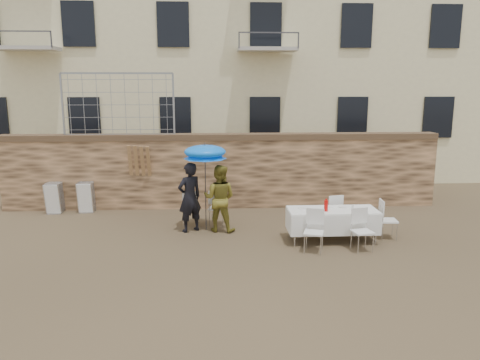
{
  "coord_description": "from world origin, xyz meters",
  "views": [
    {
      "loc": [
        -0.19,
        -8.93,
        3.68
      ],
      "look_at": [
        0.4,
        2.2,
        1.4
      ],
      "focal_mm": 35.0,
      "sensor_mm": 36.0,
      "label": 1
    }
  ],
  "objects_px": {
    "banquet_table": "(333,211)",
    "chair_stack_right": "(88,196)",
    "woman_dress": "(219,198)",
    "couple_chair_left": "(191,207)",
    "table_chair_back": "(332,212)",
    "chair_stack_left": "(57,196)",
    "table_chair_front_left": "(314,231)",
    "table_chair_front_right": "(363,231)",
    "umbrella": "(205,154)",
    "couple_chair_right": "(217,207)",
    "table_chair_side": "(388,219)",
    "soda_bottle": "(326,206)",
    "man_suit": "(190,197)"
  },
  "relations": [
    {
      "from": "banquet_table",
      "to": "table_chair_back",
      "type": "height_order",
      "value": "table_chair_back"
    },
    {
      "from": "banquet_table",
      "to": "table_chair_side",
      "type": "bearing_deg",
      "value": 4.09
    },
    {
      "from": "soda_bottle",
      "to": "table_chair_front_right",
      "type": "height_order",
      "value": "soda_bottle"
    },
    {
      "from": "banquet_table",
      "to": "chair_stack_right",
      "type": "height_order",
      "value": "chair_stack_right"
    },
    {
      "from": "table_chair_front_left",
      "to": "table_chair_back",
      "type": "distance_m",
      "value": 1.74
    },
    {
      "from": "chair_stack_right",
      "to": "woman_dress",
      "type": "bearing_deg",
      "value": -28.8
    },
    {
      "from": "woman_dress",
      "to": "couple_chair_left",
      "type": "distance_m",
      "value": 1.0
    },
    {
      "from": "couple_chair_left",
      "to": "table_chair_back",
      "type": "distance_m",
      "value": 3.69
    },
    {
      "from": "umbrella",
      "to": "table_chair_side",
      "type": "distance_m",
      "value": 4.76
    },
    {
      "from": "table_chair_back",
      "to": "table_chair_side",
      "type": "xyz_separation_m",
      "value": [
        1.2,
        -0.7,
        0.0
      ]
    },
    {
      "from": "table_chair_back",
      "to": "chair_stack_left",
      "type": "xyz_separation_m",
      "value": [
        -7.65,
        2.25,
        -0.02
      ]
    },
    {
      "from": "table_chair_back",
      "to": "soda_bottle",
      "type": "bearing_deg",
      "value": 53.51
    },
    {
      "from": "banquet_table",
      "to": "couple_chair_right",
      "type": "bearing_deg",
      "value": 151.66
    },
    {
      "from": "table_chair_front_right",
      "to": "table_chair_back",
      "type": "relative_size",
      "value": 1.0
    },
    {
      "from": "man_suit",
      "to": "table_chair_back",
      "type": "relative_size",
      "value": 1.85
    },
    {
      "from": "woman_dress",
      "to": "couple_chair_left",
      "type": "relative_size",
      "value": 1.78
    },
    {
      "from": "table_chair_front_right",
      "to": "chair_stack_right",
      "type": "height_order",
      "value": "table_chair_front_right"
    },
    {
      "from": "couple_chair_left",
      "to": "soda_bottle",
      "type": "relative_size",
      "value": 3.69
    },
    {
      "from": "man_suit",
      "to": "chair_stack_right",
      "type": "height_order",
      "value": "man_suit"
    },
    {
      "from": "chair_stack_right",
      "to": "chair_stack_left",
      "type": "bearing_deg",
      "value": 180.0
    },
    {
      "from": "table_chair_front_right",
      "to": "table_chair_side",
      "type": "bearing_deg",
      "value": 32.44
    },
    {
      "from": "table_chair_back",
      "to": "couple_chair_right",
      "type": "bearing_deg",
      "value": -26.56
    },
    {
      "from": "soda_bottle",
      "to": "table_chair_front_right",
      "type": "relative_size",
      "value": 0.27
    },
    {
      "from": "chair_stack_right",
      "to": "table_chair_front_right",
      "type": "bearing_deg",
      "value": -28.32
    },
    {
      "from": "umbrella",
      "to": "couple_chair_right",
      "type": "bearing_deg",
      "value": 56.31
    },
    {
      "from": "umbrella",
      "to": "chair_stack_right",
      "type": "height_order",
      "value": "umbrella"
    },
    {
      "from": "table_chair_front_left",
      "to": "table_chair_front_right",
      "type": "distance_m",
      "value": 1.1
    },
    {
      "from": "chair_stack_left",
      "to": "umbrella",
      "type": "bearing_deg",
      "value": -24.64
    },
    {
      "from": "banquet_table",
      "to": "chair_stack_left",
      "type": "bearing_deg",
      "value": 157.74
    },
    {
      "from": "umbrella",
      "to": "soda_bottle",
      "type": "height_order",
      "value": "umbrella"
    },
    {
      "from": "table_chair_side",
      "to": "banquet_table",
      "type": "bearing_deg",
      "value": 98.53
    },
    {
      "from": "umbrella",
      "to": "table_chair_front_right",
      "type": "distance_m",
      "value": 4.22
    },
    {
      "from": "man_suit",
      "to": "chair_stack_right",
      "type": "distance_m",
      "value": 3.81
    },
    {
      "from": "umbrella",
      "to": "banquet_table",
      "type": "distance_m",
      "value": 3.43
    },
    {
      "from": "banquet_table",
      "to": "chair_stack_left",
      "type": "relative_size",
      "value": 2.28
    },
    {
      "from": "couple_chair_right",
      "to": "table_chair_front_right",
      "type": "distance_m",
      "value": 3.92
    },
    {
      "from": "man_suit",
      "to": "table_chair_front_left",
      "type": "xyz_separation_m",
      "value": [
        2.83,
        -1.67,
        -0.41
      ]
    },
    {
      "from": "soda_bottle",
      "to": "chair_stack_left",
      "type": "relative_size",
      "value": 0.28
    },
    {
      "from": "table_chair_front_left",
      "to": "chair_stack_left",
      "type": "xyz_separation_m",
      "value": [
        -6.85,
        3.8,
        -0.02
      ]
    },
    {
      "from": "table_chair_front_right",
      "to": "table_chair_side",
      "type": "relative_size",
      "value": 1.0
    },
    {
      "from": "umbrella",
      "to": "couple_chair_left",
      "type": "height_order",
      "value": "umbrella"
    },
    {
      "from": "table_chair_front_left",
      "to": "table_chair_back",
      "type": "bearing_deg",
      "value": 81.28
    },
    {
      "from": "couple_chair_right",
      "to": "chair_stack_left",
      "type": "distance_m",
      "value": 4.98
    },
    {
      "from": "table_chair_front_right",
      "to": "chair_stack_left",
      "type": "bearing_deg",
      "value": 143.53
    },
    {
      "from": "soda_bottle",
      "to": "table_chair_front_left",
      "type": "bearing_deg",
      "value": -123.69
    },
    {
      "from": "table_chair_side",
      "to": "chair_stack_left",
      "type": "xyz_separation_m",
      "value": [
        -8.85,
        2.95,
        -0.02
      ]
    },
    {
      "from": "soda_bottle",
      "to": "chair_stack_right",
      "type": "bearing_deg",
      "value": 153.26
    },
    {
      "from": "couple_chair_left",
      "to": "table_chair_back",
      "type": "bearing_deg",
      "value": 174.71
    },
    {
      "from": "couple_chair_left",
      "to": "couple_chair_right",
      "type": "relative_size",
      "value": 1.0
    },
    {
      "from": "table_chair_side",
      "to": "table_chair_front_right",
      "type": "bearing_deg",
      "value": 137.81
    }
  ]
}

